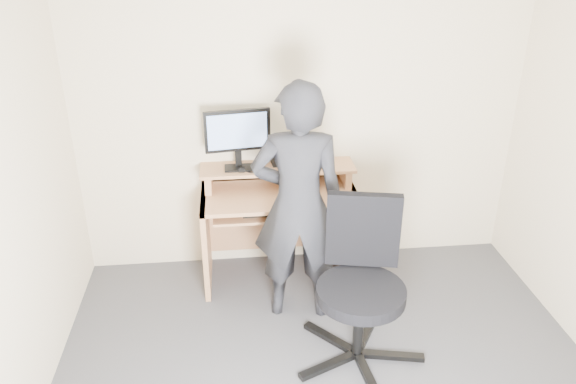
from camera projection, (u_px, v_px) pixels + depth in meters
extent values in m
cube|color=beige|center=(301.00, 118.00, 4.37)|extent=(3.50, 0.02, 2.50)
cube|color=tan|center=(206.00, 240.00, 4.40)|extent=(0.04, 0.60, 0.75)
cube|color=tan|center=(351.00, 232.00, 4.51)|extent=(0.04, 0.60, 0.75)
cube|color=tan|center=(280.00, 195.00, 4.30)|extent=(1.20, 0.60, 0.03)
cube|color=tan|center=(281.00, 211.00, 4.27)|extent=(1.02, 0.38, 0.02)
cube|color=tan|center=(208.00, 179.00, 4.35)|extent=(0.05, 0.28, 0.15)
cube|color=tan|center=(345.00, 173.00, 4.45)|extent=(0.05, 0.28, 0.15)
cube|color=tan|center=(278.00, 168.00, 4.37)|extent=(1.20, 0.30, 0.02)
cube|color=tan|center=(277.00, 213.00, 4.69)|extent=(1.20, 0.03, 0.65)
cube|color=black|center=(239.00, 168.00, 4.32)|extent=(0.22, 0.14, 0.01)
cube|color=black|center=(238.00, 158.00, 4.30)|extent=(0.05, 0.04, 0.14)
cube|color=black|center=(237.00, 130.00, 4.18)|extent=(0.50, 0.11, 0.32)
cube|color=#80A0DE|center=(237.00, 131.00, 4.16)|extent=(0.44, 0.07, 0.27)
cube|color=black|center=(276.00, 152.00, 4.36)|extent=(0.08, 0.14, 0.20)
cylinder|color=silver|center=(287.00, 156.00, 4.34)|extent=(0.09, 0.09, 0.17)
cube|color=black|center=(308.00, 165.00, 4.38)|extent=(0.10, 0.14, 0.01)
cube|color=black|center=(242.00, 170.00, 4.26)|extent=(0.05, 0.04, 0.03)
torus|color=silver|center=(268.00, 162.00, 4.41)|extent=(0.18, 0.18, 0.06)
cube|color=black|center=(272.00, 209.00, 4.25)|extent=(0.47, 0.21, 0.03)
ellipsoid|color=black|center=(336.00, 194.00, 4.24)|extent=(0.11, 0.08, 0.04)
cube|color=black|center=(391.00, 356.00, 3.70)|extent=(0.43, 0.14, 0.03)
cube|color=black|center=(367.00, 333.00, 3.90)|extent=(0.26, 0.40, 0.03)
cube|color=black|center=(330.00, 338.00, 3.85)|extent=(0.33, 0.36, 0.03)
cube|color=black|center=(329.00, 365.00, 3.61)|extent=(0.41, 0.23, 0.03)
cube|color=black|center=(368.00, 377.00, 3.52)|extent=(0.10, 0.43, 0.03)
cylinder|color=black|center=(359.00, 325.00, 3.61)|extent=(0.07, 0.07, 0.45)
cylinder|color=black|center=(361.00, 293.00, 3.51)|extent=(0.56, 0.56, 0.08)
cube|color=black|center=(363.00, 230.00, 3.59)|extent=(0.48, 0.16, 0.51)
imported|color=black|center=(298.00, 205.00, 3.84)|extent=(0.68, 0.48, 1.75)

